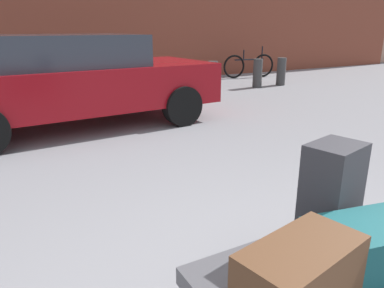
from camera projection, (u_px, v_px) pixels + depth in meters
The scene contains 10 objects.
luggage_cart at pixel (307, 287), 1.85m from camera, with size 1.11×0.74×0.34m.
duffel_bag_teal_front_right at pixel (363, 251), 1.78m from camera, with size 0.54×0.33×0.28m, color #144C51.
duffel_bag_brown_rear_left at pixel (299, 282), 1.52m from camera, with size 0.56×0.29×0.34m, color #51331E.
suitcase_charcoal_front_left at pixel (331, 192), 2.08m from camera, with size 0.32×0.24×0.57m, color #2D2D33.
parked_car at pixel (72, 79), 5.66m from camera, with size 4.40×2.13×1.42m.
bicycle_leaning at pixel (249, 66), 11.56m from camera, with size 1.75×0.34×0.96m.
bollard_kerb_near at pixel (160, 80), 8.34m from camera, with size 0.24×0.24×0.74m, color #383838.
bollard_kerb_mid at pixel (213, 77), 8.99m from camera, with size 0.24×0.24×0.74m, color #383838.
bollard_kerb_far at pixel (258, 73), 9.64m from camera, with size 0.24×0.24×0.74m, color #383838.
bollard_corner at pixel (281, 72), 10.02m from camera, with size 0.24×0.24×0.74m, color #383838.
Camera 1 is at (-1.26, -1.07, 1.52)m, focal length 34.24 mm.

